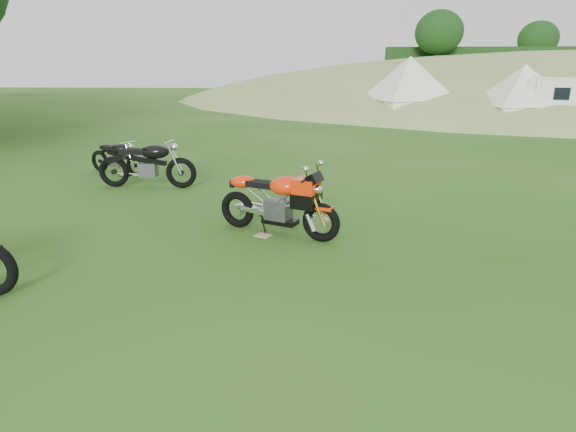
# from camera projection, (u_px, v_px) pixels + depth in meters

# --- Properties ---
(ground) EXTENTS (120.00, 120.00, 0.00)m
(ground) POSITION_uv_depth(u_px,v_px,m) (260.00, 292.00, 5.73)
(ground) COLOR #215011
(ground) RESTS_ON ground
(sport_motorcycle) EXTENTS (2.05, 1.26, 1.21)m
(sport_motorcycle) POSITION_uv_depth(u_px,v_px,m) (277.00, 197.00, 7.55)
(sport_motorcycle) COLOR red
(sport_motorcycle) RESTS_ON ground
(plywood_board) EXTENTS (0.29, 0.27, 0.02)m
(plywood_board) POSITION_uv_depth(u_px,v_px,m) (263.00, 235.00, 7.62)
(plywood_board) COLOR tan
(plywood_board) RESTS_ON ground
(vintage_moto_b) EXTENTS (2.13, 0.50, 1.12)m
(vintage_moto_b) POSITION_uv_depth(u_px,v_px,m) (147.00, 163.00, 10.54)
(vintage_moto_b) COLOR black
(vintage_moto_b) RESTS_ON ground
(vintage_moto_d) EXTENTS (1.73, 1.06, 0.90)m
(vintage_moto_d) POSITION_uv_depth(u_px,v_px,m) (116.00, 156.00, 11.91)
(vintage_moto_d) COLOR black
(vintage_moto_d) RESTS_ON ground
(tent_mid) EXTENTS (4.30, 4.30, 2.91)m
(tent_mid) POSITION_uv_depth(u_px,v_px,m) (408.00, 90.00, 24.48)
(tent_mid) COLOR white
(tent_mid) RESTS_ON ground
(tent_right) EXTENTS (3.43, 3.43, 2.68)m
(tent_right) POSITION_uv_depth(u_px,v_px,m) (522.00, 96.00, 21.75)
(tent_right) COLOR white
(tent_right) RESTS_ON ground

